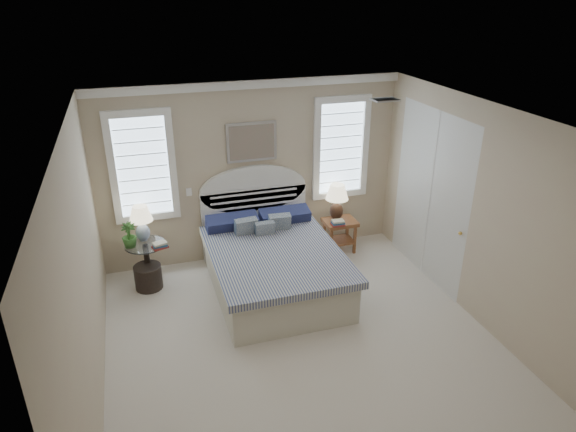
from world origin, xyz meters
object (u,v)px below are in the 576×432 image
Objects in this scene: floor_pot at (148,277)px; lamp_right at (337,198)px; bed at (272,262)px; side_table_left at (147,259)px; nightstand_right at (340,229)px; lamp_left at (141,219)px.

lamp_right is (2.93, 0.31, 0.71)m from floor_pot.
side_table_left is (-1.65, 0.59, 0.00)m from bed.
bed reaches higher than lamp_right.
side_table_left is 1.67× the size of floor_pot.
lamp_right is at bearing 5.96° from floor_pot.
nightstand_right is (2.95, 0.10, -0.00)m from side_table_left.
floor_pot is at bearing -96.40° from side_table_left.
lamp_right is (-0.03, 0.09, 0.50)m from nightstand_right.
lamp_right is at bearing 31.57° from bed.
bed is 3.61× the size of side_table_left.
bed is at bearing -148.43° from lamp_right.
side_table_left is at bearing -176.31° from lamp_right.
floor_pot is (-2.96, -0.22, -0.21)m from nightstand_right.
nightstand_right reaches higher than floor_pot.
side_table_left is 0.58m from lamp_left.
bed is at bearing -23.43° from lamp_left.
lamp_right reaches higher than nightstand_right.
bed is 1.57m from lamp_right.
floor_pot is 3.03m from lamp_right.
bed is 3.95× the size of lamp_right.
nightstand_right is 1.40× the size of floor_pot.
lamp_right is (2.92, 0.19, 0.49)m from side_table_left.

